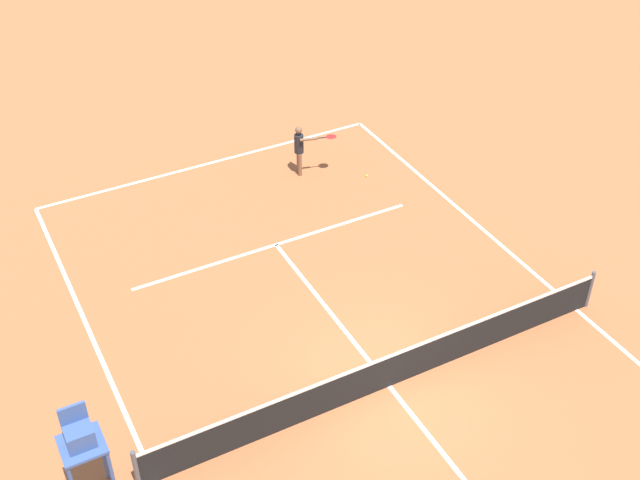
# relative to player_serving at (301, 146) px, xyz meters

# --- Properties ---
(ground_plane) EXTENTS (60.00, 60.00, 0.00)m
(ground_plane) POSITION_rel_player_serving_xyz_m (2.22, 8.67, -0.95)
(ground_plane) COLOR #AD5933
(court_lines) EXTENTS (10.82, 21.14, 0.01)m
(court_lines) POSITION_rel_player_serving_xyz_m (2.22, 8.67, -0.95)
(court_lines) COLOR white
(court_lines) RESTS_ON ground
(tennis_net) EXTENTS (11.42, 0.10, 1.07)m
(tennis_net) POSITION_rel_player_serving_xyz_m (2.22, 8.67, -0.45)
(tennis_net) COLOR #4C4C51
(tennis_net) RESTS_ON ground
(player_serving) EXTENTS (1.19, 0.83, 1.61)m
(player_serving) POSITION_rel_player_serving_xyz_m (0.00, 0.00, 0.00)
(player_serving) COLOR brown
(player_serving) RESTS_ON ground
(tennis_ball) EXTENTS (0.07, 0.07, 0.07)m
(tennis_ball) POSITION_rel_player_serving_xyz_m (-1.67, 1.10, -0.92)
(tennis_ball) COLOR #CCE033
(tennis_ball) RESTS_ON ground
(umpire_chair) EXTENTS (0.80, 0.80, 2.41)m
(umpire_chair) POSITION_rel_player_serving_xyz_m (8.69, 8.49, 0.66)
(umpire_chair) COLOR #38518C
(umpire_chair) RESTS_ON ground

